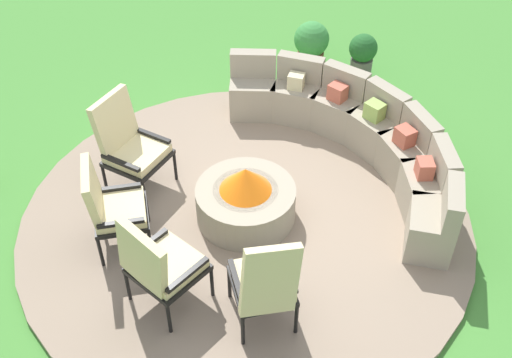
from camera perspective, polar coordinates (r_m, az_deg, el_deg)
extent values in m
plane|color=#478C38|center=(6.90, -0.91, -3.72)|extent=(24.00, 24.00, 0.00)
cylinder|color=gray|center=(6.88, -0.91, -3.54)|extent=(4.86, 4.86, 0.06)
cylinder|color=#9E937F|center=(6.72, -0.93, -2.18)|extent=(1.06, 1.06, 0.39)
cylinder|color=black|center=(6.60, -0.95, -1.14)|extent=(0.69, 0.69, 0.06)
cone|color=orange|center=(6.49, -0.97, -0.04)|extent=(0.55, 0.55, 0.28)
cube|color=#9E937F|center=(6.61, 15.43, -4.46)|extent=(0.62, 0.69, 0.49)
cube|color=#9E937F|center=(6.35, 17.38, -2.07)|extent=(0.35, 0.59, 0.33)
cube|color=#9E937F|center=(7.00, 14.90, -1.16)|extent=(0.70, 0.73, 0.49)
cube|color=#9E937F|center=(6.79, 16.66, 1.45)|extent=(0.47, 0.56, 0.33)
cube|color=#9E937F|center=(7.38, 13.20, 1.74)|extent=(0.73, 0.70, 0.49)
cube|color=#9E937F|center=(7.20, 14.69, 4.50)|extent=(0.56, 0.47, 0.33)
cube|color=#9E937F|center=(7.70, 10.60, 4.11)|extent=(0.69, 0.62, 0.49)
cube|color=#9E937F|center=(7.55, 11.76, 6.98)|extent=(0.60, 0.34, 0.33)
cube|color=#9E937F|center=(7.94, 7.35, 5.87)|extent=(0.60, 0.48, 0.49)
cube|color=#9E937F|center=(7.82, 8.15, 8.81)|extent=(0.58, 0.19, 0.33)
cube|color=#9E937F|center=(8.11, 3.65, 6.98)|extent=(0.67, 0.58, 0.49)
cube|color=#9E937F|center=(8.00, 4.07, 9.96)|extent=(0.60, 0.30, 0.33)
cube|color=#9E937F|center=(8.17, -0.29, 7.40)|extent=(0.72, 0.68, 0.49)
cube|color=#9E937F|center=(8.07, -0.25, 10.39)|extent=(0.57, 0.43, 0.33)
cube|color=#BC5B47|center=(6.77, 14.99, 0.93)|extent=(0.24, 0.25, 0.19)
cube|color=#93B756|center=(7.46, 10.66, 6.08)|extent=(0.24, 0.22, 0.20)
cube|color=#BC5B47|center=(7.71, 7.38, 7.77)|extent=(0.22, 0.20, 0.20)
cube|color=#BC5B47|center=(7.14, 13.28, 3.77)|extent=(0.26, 0.24, 0.20)
cube|color=beige|center=(7.88, 3.65, 8.81)|extent=(0.23, 0.21, 0.19)
cylinder|color=black|center=(7.23, -7.31, 1.14)|extent=(0.04, 0.04, 0.38)
cylinder|color=black|center=(6.91, -10.03, -1.54)|extent=(0.04, 0.04, 0.38)
cylinder|color=black|center=(7.51, -10.74, 2.49)|extent=(0.04, 0.04, 0.38)
cylinder|color=black|center=(7.20, -13.50, -0.02)|extent=(0.04, 0.04, 0.38)
cube|color=black|center=(7.07, -10.61, 1.87)|extent=(0.62, 0.64, 0.05)
cube|color=beige|center=(7.02, -10.68, 2.31)|extent=(0.57, 0.59, 0.09)
cube|color=beige|center=(6.98, -12.62, 4.84)|extent=(0.21, 0.57, 0.70)
cube|color=black|center=(7.14, -9.41, 3.93)|extent=(0.50, 0.08, 0.04)
cube|color=black|center=(6.83, -12.14, 1.46)|extent=(0.50, 0.08, 0.04)
cylinder|color=black|center=(6.77, -9.84, -2.63)|extent=(0.04, 0.04, 0.38)
cylinder|color=black|center=(6.39, -9.49, -5.90)|extent=(0.04, 0.04, 0.38)
cylinder|color=black|center=(6.80, -13.94, -3.17)|extent=(0.04, 0.04, 0.38)
cylinder|color=black|center=(6.42, -13.86, -6.45)|extent=(0.04, 0.04, 0.38)
cube|color=black|center=(6.44, -12.05, -3.17)|extent=(0.77, 0.77, 0.05)
cube|color=beige|center=(6.39, -12.14, -2.73)|extent=(0.71, 0.71, 0.09)
cube|color=beige|center=(6.23, -14.50, -1.30)|extent=(0.42, 0.50, 0.65)
cube|color=black|center=(6.53, -12.31, -0.79)|extent=(0.35, 0.35, 0.04)
cube|color=black|center=(6.16, -12.12, -3.91)|extent=(0.35, 0.35, 0.04)
cylinder|color=black|center=(6.29, -7.71, -6.60)|extent=(0.04, 0.04, 0.38)
cylinder|color=black|center=(6.01, -4.00, -9.28)|extent=(0.04, 0.04, 0.38)
cylinder|color=black|center=(6.09, -11.51, -9.43)|extent=(0.04, 0.04, 0.38)
cylinder|color=black|center=(5.80, -7.86, -12.39)|extent=(0.04, 0.04, 0.38)
cube|color=black|center=(5.88, -7.97, -8.06)|extent=(0.67, 0.66, 0.05)
cube|color=beige|center=(5.82, -8.03, -7.61)|extent=(0.62, 0.61, 0.09)
cube|color=beige|center=(5.51, -10.24, -7.14)|extent=(0.64, 0.18, 0.73)
cube|color=black|center=(5.92, -9.87, -5.86)|extent=(0.12, 0.50, 0.04)
cube|color=black|center=(5.64, -6.22, -8.58)|extent=(0.12, 0.50, 0.04)
cylinder|color=black|center=(6.00, -2.41, -9.39)|extent=(0.04, 0.04, 0.38)
cylinder|color=black|center=(6.07, 2.15, -8.51)|extent=(0.04, 0.04, 0.38)
cylinder|color=black|center=(5.68, -1.20, -13.53)|extent=(0.04, 0.04, 0.38)
cylinder|color=black|center=(5.76, 3.65, -12.52)|extent=(0.04, 0.04, 0.38)
cube|color=black|center=(5.70, 0.56, -9.63)|extent=(0.78, 0.78, 0.05)
cube|color=beige|center=(5.64, 0.56, -9.18)|extent=(0.72, 0.72, 0.09)
cube|color=beige|center=(5.26, 1.28, -9.16)|extent=(0.39, 0.52, 0.75)
cube|color=black|center=(5.56, -1.78, -9.22)|extent=(0.40, 0.37, 0.04)
cube|color=black|center=(5.64, 2.88, -8.31)|extent=(0.40, 0.37, 0.04)
cylinder|color=brown|center=(9.35, 4.92, 10.73)|extent=(0.38, 0.38, 0.24)
sphere|color=#3D8E42|center=(9.19, 5.04, 12.48)|extent=(0.50, 0.50, 0.50)
sphere|color=yellow|center=(9.12, 5.40, 12.90)|extent=(0.17, 0.17, 0.17)
cylinder|color=#605B56|center=(9.17, 9.44, 9.85)|extent=(0.31, 0.31, 0.30)
sphere|color=#236028|center=(9.01, 9.66, 11.58)|extent=(0.39, 0.39, 0.39)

